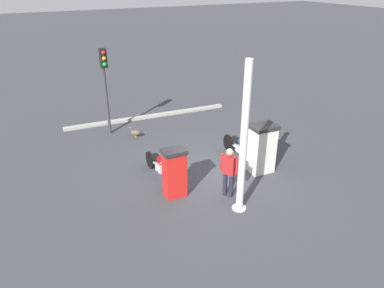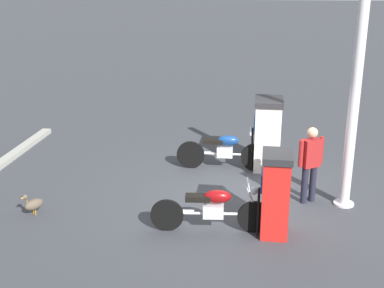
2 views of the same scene
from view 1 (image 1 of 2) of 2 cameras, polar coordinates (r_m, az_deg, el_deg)
ground_plane at (r=11.83m, az=3.06°, el=-4.83°), size 120.00×120.00×0.00m
fuel_pump_near at (r=11.83m, az=11.09°, el=-0.67°), size 0.70×0.87×1.66m
fuel_pump_far at (r=10.39m, az=-2.82°, el=-4.57°), size 0.58×0.69×1.51m
motorcycle_near_pump at (r=12.60m, az=7.73°, el=-0.55°), size 2.13×0.56×0.96m
motorcycle_far_pump at (r=11.41m, az=-5.10°, el=-3.51°), size 2.13×0.56×0.93m
attendant_person at (r=10.35m, az=5.92°, el=-4.10°), size 0.54×0.37×1.56m
wandering_duck at (r=14.49m, az=-9.04°, el=1.85°), size 0.38×0.42×0.47m
roadside_traffic_light at (r=14.35m, az=-13.77°, el=10.38°), size 0.38×0.25×3.48m
canopy_support_pole at (r=9.28m, az=8.24°, el=0.07°), size 0.40×0.40×4.21m
road_edge_kerb at (r=16.50m, az=-6.96°, el=4.38°), size 0.75×7.47×0.12m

